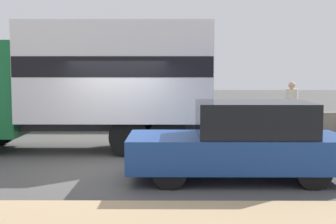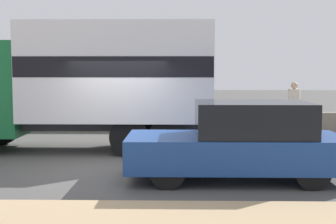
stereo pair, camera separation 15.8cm
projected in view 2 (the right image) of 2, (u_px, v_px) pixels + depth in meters
name	position (u px, v px, depth m)	size (l,w,h in m)	color
ground_plane	(111.00, 169.00, 10.76)	(80.00, 80.00, 0.00)	#514F4C
stone_wall_backdrop	(136.00, 122.00, 17.12)	(60.00, 0.35, 0.71)	gray
box_truck	(87.00, 79.00, 13.02)	(7.37, 2.34, 3.53)	#196B38
car_hatchback	(241.00, 142.00, 9.60)	(4.43, 1.82, 1.62)	navy
pedestrian	(294.00, 108.00, 15.74)	(0.40, 0.40, 1.86)	slate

